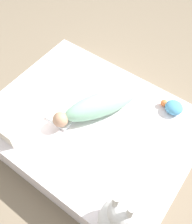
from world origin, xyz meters
The scene contains 7 objects.
ground_plane centered at (0.00, 0.00, 0.00)m, with size 12.00×12.00×0.00m, color #7A6B56.
bed_mattress centered at (0.00, 0.00, 0.12)m, with size 1.40×1.08×0.24m.
burp_cloth centered at (0.19, 0.10, 0.25)m, with size 0.21×0.15×0.02m.
swaddled_baby centered at (0.00, -0.08, 0.32)m, with size 0.40×0.56×0.17m.
pillow centered at (0.41, 0.28, 0.30)m, with size 0.28×0.36×0.12m.
bunny_plush centered at (-0.52, 0.45, 0.38)m, with size 0.22×0.22×0.40m.
turtle_plush centered at (-0.41, -0.41, 0.27)m, with size 0.16×0.12×0.08m.
Camera 1 is at (-0.61, 0.78, 1.74)m, focal length 42.00 mm.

